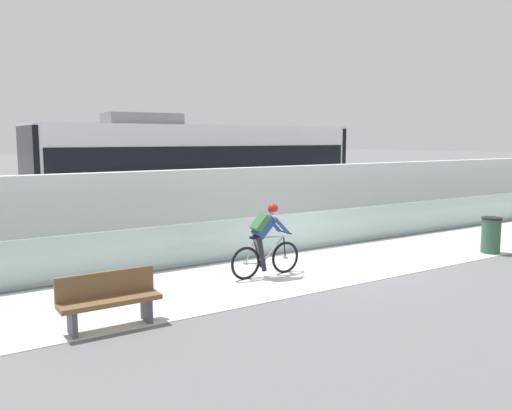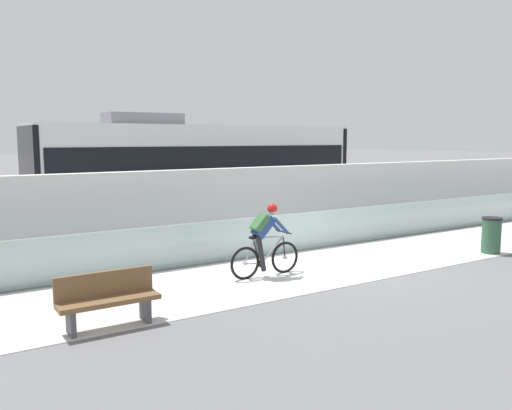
{
  "view_description": "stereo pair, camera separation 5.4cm",
  "coord_description": "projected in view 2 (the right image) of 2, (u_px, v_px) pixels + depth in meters",
  "views": [
    {
      "loc": [
        -8.43,
        -9.49,
        3.02
      ],
      "look_at": [
        -0.78,
        2.35,
        1.25
      ],
      "focal_mm": 37.38,
      "sensor_mm": 36.0,
      "label": 1
    },
    {
      "loc": [
        -8.38,
        -9.52,
        3.02
      ],
      "look_at": [
        -0.78,
        2.35,
        1.25
      ],
      "focal_mm": 37.38,
      "sensor_mm": 36.0,
      "label": 2
    }
  ],
  "objects": [
    {
      "name": "ground_plane",
      "position": [
        336.0,
        265.0,
        12.82
      ],
      "size": [
        200.0,
        200.0,
        0.0
      ],
      "primitive_type": "plane",
      "color": "slate"
    },
    {
      "name": "bike_path_deck",
      "position": [
        336.0,
        264.0,
        12.82
      ],
      "size": [
        32.0,
        3.2,
        0.01
      ],
      "primitive_type": "cube",
      "color": "silver",
      "rests_on": "ground"
    },
    {
      "name": "glass_parapet",
      "position": [
        290.0,
        233.0,
        14.3
      ],
      "size": [
        32.0,
        0.05,
        1.01
      ],
      "primitive_type": "cube",
      "color": "#ADC6C1",
      "rests_on": "ground"
    },
    {
      "name": "concrete_barrier_wall",
      "position": [
        254.0,
        204.0,
        15.73
      ],
      "size": [
        32.0,
        0.36,
        2.18
      ],
      "primitive_type": "cube",
      "color": "silver",
      "rests_on": "ground"
    },
    {
      "name": "tram_rail_near",
      "position": [
        215.0,
        228.0,
        17.94
      ],
      "size": [
        32.0,
        0.08,
        0.01
      ],
      "primitive_type": "cube",
      "color": "#595654",
      "rests_on": "ground"
    },
    {
      "name": "tram_rail_far",
      "position": [
        196.0,
        223.0,
        19.14
      ],
      "size": [
        32.0,
        0.08,
        0.01
      ],
      "primitive_type": "cube",
      "color": "#595654",
      "rests_on": "ground"
    },
    {
      "name": "tram",
      "position": [
        199.0,
        171.0,
        18.2
      ],
      "size": [
        11.06,
        2.54,
        3.81
      ],
      "color": "silver",
      "rests_on": "ground"
    },
    {
      "name": "cyclist_on_bike",
      "position": [
        265.0,
        241.0,
        11.62
      ],
      "size": [
        1.77,
        0.58,
        1.61
      ],
      "color": "black",
      "rests_on": "ground"
    },
    {
      "name": "trash_bin",
      "position": [
        491.0,
        235.0,
        14.0
      ],
      "size": [
        0.51,
        0.51,
        0.96
      ],
      "color": "#33593F",
      "rests_on": "ground"
    },
    {
      "name": "bench",
      "position": [
        108.0,
        298.0,
        8.51
      ],
      "size": [
        1.6,
        0.45,
        0.89
      ],
      "color": "brown",
      "rests_on": "ground"
    }
  ]
}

